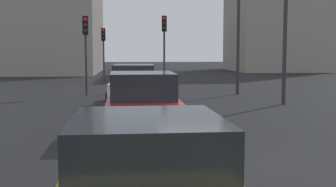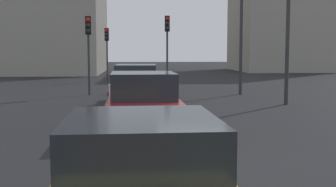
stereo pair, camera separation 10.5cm
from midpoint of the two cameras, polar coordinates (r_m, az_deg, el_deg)
ground_plane at (r=8.50m, az=7.84°, el=-10.20°), size 160.00×160.00×0.20m
car_white_right_lead at (r=18.12m, az=-3.99°, el=1.05°), size 4.37×2.16×1.64m
car_red_right_second at (r=11.56m, az=-3.01°, el=-1.49°), size 4.48×2.14×1.64m
car_yellow_right_third at (r=4.97m, az=-2.85°, el=-11.67°), size 4.24×2.10×1.51m
traffic_light_near_left at (r=31.86m, az=-7.83°, el=6.47°), size 0.33×0.30×3.81m
traffic_light_near_right at (r=25.55m, az=0.02°, el=7.38°), size 0.32×0.28×4.20m
traffic_light_far_left at (r=22.08m, az=-10.13°, el=7.01°), size 0.32×0.29×3.88m
street_lamp_kerbside at (r=22.56m, az=9.61°, el=10.01°), size 0.56×0.36×6.69m
street_lamp_far at (r=18.72m, az=15.45°, el=10.18°), size 0.56×0.36×6.30m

